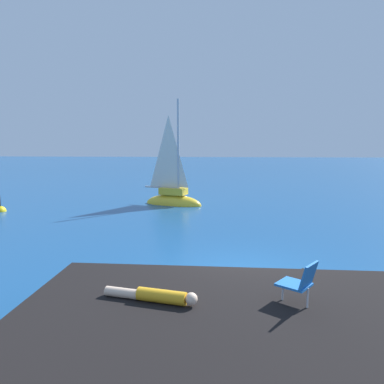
# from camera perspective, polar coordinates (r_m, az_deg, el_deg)

# --- Properties ---
(ground_plane) EXTENTS (160.00, 160.00, 0.00)m
(ground_plane) POSITION_cam_1_polar(r_m,az_deg,el_deg) (10.32, 7.68, -12.48)
(ground_plane) COLOR navy
(shore_ledge) EXTENTS (8.05, 4.47, 0.73)m
(shore_ledge) POSITION_cam_1_polar(r_m,az_deg,el_deg) (6.72, 8.81, -20.72)
(shore_ledge) COLOR black
(shore_ledge) RESTS_ON ground
(boulder_seaward) EXTENTS (1.75, 1.75, 0.99)m
(boulder_seaward) POSITION_cam_1_polar(r_m,az_deg,el_deg) (9.22, 18.19, -15.34)
(boulder_seaward) COLOR black
(boulder_seaward) RESTS_ON ground
(sailboat_near) EXTENTS (3.62, 2.16, 6.53)m
(sailboat_near) POSITION_cam_1_polar(r_m,az_deg,el_deg) (21.05, -2.97, -1.01)
(sailboat_near) COLOR yellow
(sailboat_near) RESTS_ON ground
(person_sunbather) EXTENTS (1.74, 0.55, 0.25)m
(person_sunbather) POSITION_cam_1_polar(r_m,az_deg,el_deg) (6.81, -5.82, -15.77)
(person_sunbather) COLOR gold
(person_sunbather) RESTS_ON shore_ledge
(beach_chair) EXTENTS (0.76, 0.74, 0.80)m
(beach_chair) POSITION_cam_1_polar(r_m,az_deg,el_deg) (6.79, 16.52, -13.15)
(beach_chair) COLOR blue
(beach_chair) RESTS_ON shore_ledge
(marker_buoy) EXTENTS (0.56, 0.56, 1.13)m
(marker_buoy) POSITION_cam_1_polar(r_m,az_deg,el_deg) (21.43, -27.67, -2.68)
(marker_buoy) COLOR yellow
(marker_buoy) RESTS_ON ground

